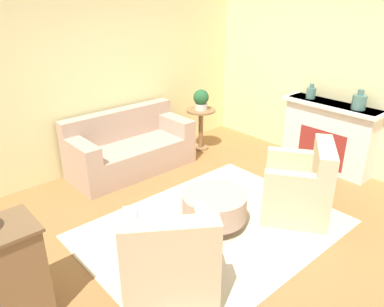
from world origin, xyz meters
TOP-DOWN VIEW (x-y plane):
  - ground_plane at (0.00, 0.00)m, footprint 16.00×16.00m
  - wall_back at (0.00, 2.51)m, footprint 8.90×0.12m
  - wall_right at (2.75, 0.00)m, footprint 0.12×9.38m
  - rug at (0.00, 0.00)m, footprint 2.91×2.19m
  - couch at (0.17, 2.02)m, footprint 1.89×0.84m
  - armchair_left at (-1.02, -0.46)m, footprint 1.10×1.09m
  - armchair_right at (1.02, -0.46)m, footprint 1.10×1.09m
  - ottoman_table at (0.05, 0.05)m, footprint 0.76×0.76m
  - side_table at (1.55, 1.89)m, footprint 0.49×0.49m
  - fireplace at (2.51, 0.04)m, footprint 0.44×1.49m
  - vase_mantel_near at (2.49, 0.42)m, footprint 0.14×0.14m
  - vase_mantel_far at (2.49, -0.34)m, footprint 0.20×0.20m
  - potted_plant_on_side_table at (1.55, 1.89)m, footprint 0.26×0.26m

SIDE VIEW (x-z plane):
  - ground_plane at x=0.00m, z-range 0.00..0.00m
  - rug at x=0.00m, z-range 0.00..0.01m
  - ottoman_table at x=0.05m, z-range 0.07..0.49m
  - couch at x=0.17m, z-range -0.12..0.78m
  - armchair_left at x=-1.02m, z-range -0.10..0.83m
  - armchair_right at x=1.02m, z-range -0.10..0.83m
  - side_table at x=1.55m, z-range 0.12..0.83m
  - fireplace at x=2.51m, z-range 0.03..1.07m
  - potted_plant_on_side_table at x=1.55m, z-range 0.72..1.07m
  - vase_mantel_near at x=2.49m, z-range 1.02..1.25m
  - vase_mantel_far at x=2.49m, z-range 1.01..1.29m
  - wall_back at x=0.00m, z-range 0.00..2.80m
  - wall_right at x=2.75m, z-range 0.00..2.80m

